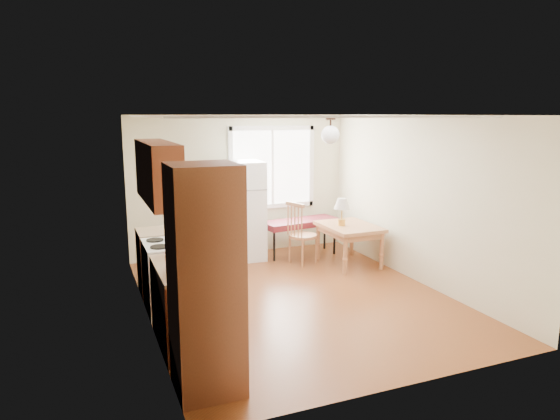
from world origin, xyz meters
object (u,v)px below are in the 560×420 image
refrigerator (242,211)px  chair (299,229)px  dining_table (349,231)px  bench (301,223)px

refrigerator → chair: (0.77, -0.71, -0.25)m
dining_table → chair: chair is taller
dining_table → chair: size_ratio=1.03×
bench → dining_table: (0.51, -0.84, 0.00)m
bench → dining_table: 0.99m
chair → dining_table: bearing=-40.2°
refrigerator → chair: refrigerator is taller
dining_table → bench: bearing=120.8°
bench → chair: 0.60m
chair → bench: bearing=44.1°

